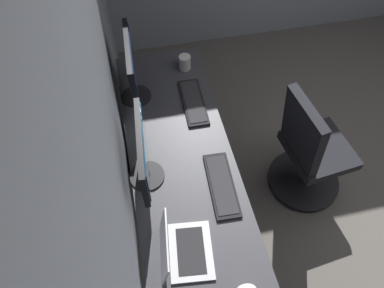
{
  "coord_description": "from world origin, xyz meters",
  "views": [
    {
      "loc": [
        -0.93,
        1.88,
        2.45
      ],
      "look_at": [
        0.13,
        1.65,
        0.95
      ],
      "focal_mm": 32.17,
      "sensor_mm": 36.0,
      "label": 1
    }
  ],
  "objects_px": {
    "monitor_secondary": "(132,68)",
    "keyboard_spare": "(222,185)",
    "coffee_mug": "(185,62)",
    "monitor_primary": "(143,154)",
    "office_chair": "(309,153)",
    "keyboard_main": "(193,102)",
    "drawer_pedestal": "(175,169)",
    "laptop_leftmost": "(180,249)"
  },
  "relations": [
    {
      "from": "coffee_mug",
      "to": "monitor_primary",
      "type": "bearing_deg",
      "value": 155.25
    },
    {
      "from": "laptop_leftmost",
      "to": "keyboard_spare",
      "type": "relative_size",
      "value": 0.77
    },
    {
      "from": "monitor_secondary",
      "to": "keyboard_spare",
      "type": "xyz_separation_m",
      "value": [
        -0.79,
        -0.38,
        -0.24
      ]
    },
    {
      "from": "keyboard_spare",
      "to": "coffee_mug",
      "type": "xyz_separation_m",
      "value": [
        1.01,
        0.01,
        0.04
      ]
    },
    {
      "from": "drawer_pedestal",
      "to": "monitor_secondary",
      "type": "bearing_deg",
      "value": 23.55
    },
    {
      "from": "coffee_mug",
      "to": "laptop_leftmost",
      "type": "bearing_deg",
      "value": 167.52
    },
    {
      "from": "keyboard_main",
      "to": "keyboard_spare",
      "type": "distance_m",
      "value": 0.65
    },
    {
      "from": "keyboard_main",
      "to": "office_chair",
      "type": "xyz_separation_m",
      "value": [
        -0.39,
        -0.75,
        -0.28
      ]
    },
    {
      "from": "office_chair",
      "to": "drawer_pedestal",
      "type": "bearing_deg",
      "value": 81.86
    },
    {
      "from": "monitor_primary",
      "to": "keyboard_main",
      "type": "relative_size",
      "value": 1.19
    },
    {
      "from": "monitor_primary",
      "to": "office_chair",
      "type": "xyz_separation_m",
      "value": [
        0.11,
        -1.13,
        -0.5
      ]
    },
    {
      "from": "keyboard_main",
      "to": "drawer_pedestal",
      "type": "bearing_deg",
      "value": 142.93
    },
    {
      "from": "keyboard_spare",
      "to": "monitor_primary",
      "type": "bearing_deg",
      "value": 69.4
    },
    {
      "from": "office_chair",
      "to": "coffee_mug",
      "type": "bearing_deg",
      "value": 44.68
    },
    {
      "from": "monitor_secondary",
      "to": "keyboard_spare",
      "type": "relative_size",
      "value": 1.21
    },
    {
      "from": "laptop_leftmost",
      "to": "monitor_secondary",
      "type": "bearing_deg",
      "value": 4.29
    },
    {
      "from": "monitor_secondary",
      "to": "office_chair",
      "type": "height_order",
      "value": "monitor_secondary"
    },
    {
      "from": "keyboard_main",
      "to": "coffee_mug",
      "type": "height_order",
      "value": "coffee_mug"
    },
    {
      "from": "monitor_secondary",
      "to": "coffee_mug",
      "type": "height_order",
      "value": "monitor_secondary"
    },
    {
      "from": "coffee_mug",
      "to": "office_chair",
      "type": "height_order",
      "value": "office_chair"
    },
    {
      "from": "monitor_secondary",
      "to": "keyboard_main",
      "type": "xyz_separation_m",
      "value": [
        -0.14,
        -0.36,
        -0.24
      ]
    },
    {
      "from": "monitor_secondary",
      "to": "coffee_mug",
      "type": "relative_size",
      "value": 4.17
    },
    {
      "from": "drawer_pedestal",
      "to": "monitor_primary",
      "type": "bearing_deg",
      "value": 142.77
    },
    {
      "from": "monitor_primary",
      "to": "coffee_mug",
      "type": "xyz_separation_m",
      "value": [
        0.86,
        -0.39,
        -0.17
      ]
    },
    {
      "from": "drawer_pedestal",
      "to": "coffee_mug",
      "type": "bearing_deg",
      "value": -18.74
    },
    {
      "from": "drawer_pedestal",
      "to": "office_chair",
      "type": "bearing_deg",
      "value": -98.14
    },
    {
      "from": "monitor_secondary",
      "to": "laptop_leftmost",
      "type": "xyz_separation_m",
      "value": [
        -1.12,
        -0.08,
        -0.2
      ]
    },
    {
      "from": "drawer_pedestal",
      "to": "keyboard_spare",
      "type": "xyz_separation_m",
      "value": [
        -0.4,
        -0.21,
        0.39
      ]
    },
    {
      "from": "monitor_primary",
      "to": "office_chair",
      "type": "bearing_deg",
      "value": -84.27
    },
    {
      "from": "keyboard_main",
      "to": "keyboard_spare",
      "type": "height_order",
      "value": "same"
    },
    {
      "from": "drawer_pedestal",
      "to": "laptop_leftmost",
      "type": "xyz_separation_m",
      "value": [
        -0.72,
        0.09,
        0.43
      ]
    },
    {
      "from": "drawer_pedestal",
      "to": "keyboard_spare",
      "type": "bearing_deg",
      "value": -152.01
    },
    {
      "from": "drawer_pedestal",
      "to": "laptop_leftmost",
      "type": "relative_size",
      "value": 2.11
    },
    {
      "from": "keyboard_spare",
      "to": "office_chair",
      "type": "bearing_deg",
      "value": -70.12
    },
    {
      "from": "keyboard_spare",
      "to": "office_chair",
      "type": "distance_m",
      "value": 0.83
    },
    {
      "from": "monitor_secondary",
      "to": "laptop_leftmost",
      "type": "height_order",
      "value": "monitor_secondary"
    },
    {
      "from": "monitor_primary",
      "to": "keyboard_main",
      "type": "bearing_deg",
      "value": -37.15
    },
    {
      "from": "drawer_pedestal",
      "to": "keyboard_main",
      "type": "distance_m",
      "value": 0.51
    },
    {
      "from": "drawer_pedestal",
      "to": "office_chair",
      "type": "distance_m",
      "value": 0.96
    },
    {
      "from": "laptop_leftmost",
      "to": "office_chair",
      "type": "distance_m",
      "value": 1.23
    },
    {
      "from": "monitor_secondary",
      "to": "coffee_mug",
      "type": "bearing_deg",
      "value": -60.71
    },
    {
      "from": "monitor_primary",
      "to": "monitor_secondary",
      "type": "xyz_separation_m",
      "value": [
        0.64,
        -0.02,
        0.02
      ]
    }
  ]
}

